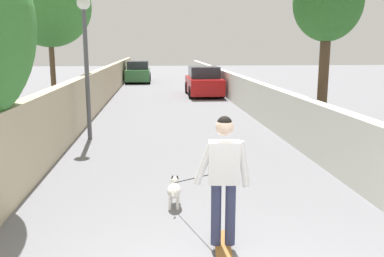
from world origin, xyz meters
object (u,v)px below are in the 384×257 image
(tree_left_far, at_px, (49,6))
(dog, at_px, (174,190))
(car_near, at_px, (204,82))
(person_skateboarder, at_px, (224,171))
(skateboard, at_px, (223,245))
(car_far, at_px, (138,72))
(tree_right_near, at_px, (328,4))
(lamp_post, at_px, (85,42))

(tree_left_far, height_order, dog, tree_left_far)
(car_near, bearing_deg, person_skateboarder, 174.22)
(skateboard, bearing_deg, tree_left_far, 22.23)
(skateboard, relative_size, car_far, 0.19)
(tree_left_far, xyz_separation_m, car_far, (14.27, -2.72, -3.35))
(car_near, bearing_deg, tree_right_near, -169.00)
(dog, height_order, car_near, car_near)
(tree_left_far, distance_m, car_near, 9.04)
(dog, bearing_deg, tree_right_near, -42.65)
(tree_right_near, bearing_deg, skateboard, 148.77)
(person_skateboarder, height_order, dog, person_skateboarder)
(tree_right_near, relative_size, dog, 2.56)
(tree_left_far, bearing_deg, person_skateboarder, -157.77)
(tree_right_near, distance_m, person_skateboarder, 7.82)
(person_skateboarder, bearing_deg, dog, 19.34)
(tree_left_far, relative_size, car_near, 1.41)
(tree_left_far, height_order, lamp_post, tree_left_far)
(car_near, bearing_deg, dog, 171.65)
(lamp_post, xyz_separation_m, car_far, (19.28, -0.60, -1.98))
(lamp_post, relative_size, car_near, 0.98)
(tree_right_near, bearing_deg, dog, 137.35)
(tree_left_far, bearing_deg, car_far, -10.78)
(dog, bearing_deg, car_near, -8.35)
(dog, bearing_deg, tree_left_far, 22.66)
(car_far, bearing_deg, car_near, -156.97)
(tree_right_near, height_order, lamp_post, tree_right_near)
(lamp_post, relative_size, dog, 2.07)
(tree_left_far, bearing_deg, skateboard, -157.77)
(lamp_post, distance_m, person_skateboarder, 7.48)
(dog, bearing_deg, car_far, 3.64)
(tree_left_far, relative_size, skateboard, 6.88)
(tree_right_near, xyz_separation_m, dog, (-4.74, 4.36, -3.41))
(person_skateboarder, relative_size, dog, 0.88)
(tree_right_near, height_order, car_far, tree_right_near)
(tree_left_far, height_order, person_skateboarder, tree_left_far)
(car_near, distance_m, car_far, 9.79)
(lamp_post, bearing_deg, dog, -157.56)
(car_near, height_order, car_far, same)
(dog, relative_size, car_near, 0.47)
(tree_right_near, xyz_separation_m, person_skateboarder, (-6.30, 3.82, -2.63))
(dog, distance_m, car_far, 24.56)
(skateboard, height_order, car_far, car_far)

